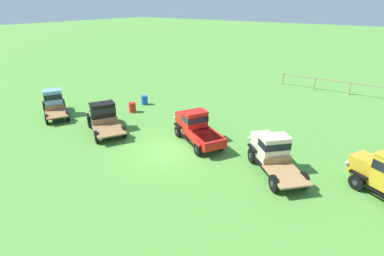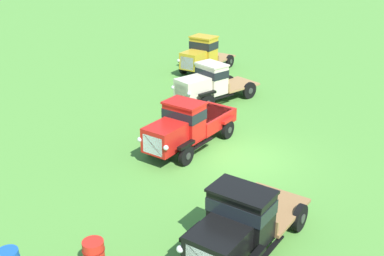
{
  "view_description": "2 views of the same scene",
  "coord_description": "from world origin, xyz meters",
  "px_view_note": "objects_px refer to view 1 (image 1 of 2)",
  "views": [
    {
      "loc": [
        11.11,
        -12.91,
        8.82
      ],
      "look_at": [
        0.49,
        1.99,
        1.0
      ],
      "focal_mm": 28.0,
      "sensor_mm": 36.0,
      "label": 1
    },
    {
      "loc": [
        -17.15,
        0.0,
        8.62
      ],
      "look_at": [
        0.49,
        1.99,
        1.0
      ],
      "focal_mm": 45.0,
      "sensor_mm": 36.0,
      "label": 2
    }
  ],
  "objects_px": {
    "vintage_truck_midrow_center": "(197,127)",
    "vintage_truck_far_side": "(272,151)",
    "oil_drum_near_fence": "(145,100)",
    "vintage_truck_foreground_near": "(54,102)",
    "oil_drum_beside_row": "(132,107)",
    "vintage_truck_second_in_line": "(103,116)"
  },
  "relations": [
    {
      "from": "vintage_truck_midrow_center",
      "to": "vintage_truck_far_side",
      "type": "height_order",
      "value": "vintage_truck_midrow_center"
    },
    {
      "from": "vintage_truck_midrow_center",
      "to": "oil_drum_near_fence",
      "type": "xyz_separation_m",
      "value": [
        -8.34,
        3.69,
        -0.62
      ]
    },
    {
      "from": "vintage_truck_midrow_center",
      "to": "oil_drum_near_fence",
      "type": "distance_m",
      "value": 9.14
    },
    {
      "from": "vintage_truck_foreground_near",
      "to": "oil_drum_near_fence",
      "type": "bearing_deg",
      "value": 56.01
    },
    {
      "from": "oil_drum_beside_row",
      "to": "oil_drum_near_fence",
      "type": "distance_m",
      "value": 2.17
    },
    {
      "from": "vintage_truck_second_in_line",
      "to": "oil_drum_beside_row",
      "type": "distance_m",
      "value": 3.99
    },
    {
      "from": "oil_drum_beside_row",
      "to": "oil_drum_near_fence",
      "type": "bearing_deg",
      "value": 105.6
    },
    {
      "from": "oil_drum_beside_row",
      "to": "vintage_truck_midrow_center",
      "type": "bearing_deg",
      "value": -11.65
    },
    {
      "from": "vintage_truck_midrow_center",
      "to": "vintage_truck_second_in_line",
      "type": "bearing_deg",
      "value": -161.85
    },
    {
      "from": "vintage_truck_foreground_near",
      "to": "oil_drum_beside_row",
      "type": "distance_m",
      "value": 6.4
    },
    {
      "from": "vintage_truck_second_in_line",
      "to": "vintage_truck_far_side",
      "type": "relative_size",
      "value": 1.1
    },
    {
      "from": "vintage_truck_midrow_center",
      "to": "oil_drum_beside_row",
      "type": "bearing_deg",
      "value": 168.35
    },
    {
      "from": "oil_drum_beside_row",
      "to": "oil_drum_near_fence",
      "type": "relative_size",
      "value": 1.05
    },
    {
      "from": "vintage_truck_second_in_line",
      "to": "vintage_truck_foreground_near",
      "type": "bearing_deg",
      "value": -176.55
    },
    {
      "from": "vintage_truck_foreground_near",
      "to": "vintage_truck_midrow_center",
      "type": "distance_m",
      "value": 12.82
    },
    {
      "from": "vintage_truck_far_side",
      "to": "oil_drum_beside_row",
      "type": "distance_m",
      "value": 13.32
    },
    {
      "from": "vintage_truck_foreground_near",
      "to": "vintage_truck_midrow_center",
      "type": "height_order",
      "value": "vintage_truck_foreground_near"
    },
    {
      "from": "vintage_truck_second_in_line",
      "to": "vintage_truck_midrow_center",
      "type": "bearing_deg",
      "value": 18.15
    },
    {
      "from": "vintage_truck_foreground_near",
      "to": "oil_drum_beside_row",
      "type": "xyz_separation_m",
      "value": [
        4.81,
        4.17,
        -0.68
      ]
    },
    {
      "from": "vintage_truck_foreground_near",
      "to": "vintage_truck_midrow_center",
      "type": "bearing_deg",
      "value": 11.56
    },
    {
      "from": "vintage_truck_foreground_near",
      "to": "vintage_truck_second_in_line",
      "type": "distance_m",
      "value": 5.8
    },
    {
      "from": "vintage_truck_far_side",
      "to": "oil_drum_beside_row",
      "type": "xyz_separation_m",
      "value": [
        -13.15,
        2.01,
        -0.66
      ]
    }
  ]
}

